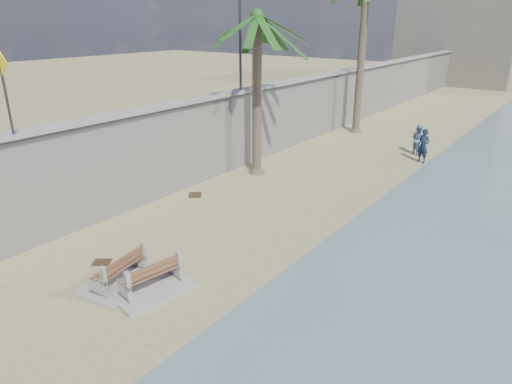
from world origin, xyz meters
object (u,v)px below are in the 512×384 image
Objects in this scene: bench_near at (120,271)px; person_a at (424,143)px; bench_far at (151,278)px; palm_mid at (257,18)px; person_b at (418,138)px.

bench_near is 1.18× the size of person_a.
bench_far is 1.18× the size of person_a.
bench_near reaches higher than bench_far.
palm_mid is 4.46× the size of person_b.
palm_mid reaches higher than person_a.
bench_far is 0.30× the size of palm_mid.
person_b is (2.20, 17.28, 0.48)m from bench_near.
bench_near is 0.30× the size of palm_mid.
person_a is at bearing 82.86° from bench_far.
person_a is at bearing 154.66° from person_b.
person_a is at bearing 47.93° from palm_mid.
person_b is at bearing 85.73° from bench_far.
palm_mid is at bearing -114.74° from person_a.
bench_near is at bearing -163.31° from bench_far.
palm_mid is at bearing 110.86° from bench_far.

